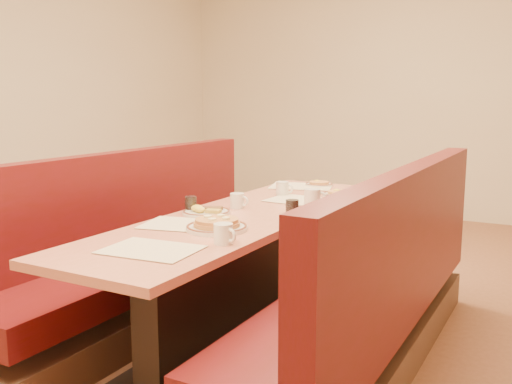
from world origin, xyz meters
The scene contains 18 objects.
ground centered at (0.00, 0.00, 0.00)m, with size 8.00×8.00×0.00m, color #9E6647.
diner_table centered at (0.00, 0.00, 0.37)m, with size 0.70×2.50×0.75m.
booth_left centered at (-0.73, 0.00, 0.36)m, with size 0.55×2.50×1.05m.
booth_right centered at (0.73, 0.00, 0.36)m, with size 0.55×2.50×1.05m.
placemat_near_left centered at (-0.12, -0.41, 0.75)m, with size 0.40×0.30×0.00m, color beige.
placemat_near_right centered at (0.04, -0.87, 0.75)m, with size 0.39×0.29×0.00m, color beige.
placemat_far_left centered at (-0.12, 1.00, 0.75)m, with size 0.43×0.32×0.00m, color beige.
placemat_far_right centered at (0.12, 0.49, 0.75)m, with size 0.41×0.31×0.00m, color beige.
pancake_plate centered at (0.08, -0.43, 0.77)m, with size 0.30×0.30×0.07m.
eggs_plate centered at (-0.18, -0.14, 0.77)m, with size 0.26×0.26×0.05m.
extra_plate_mid centered at (0.26, 0.76, 0.77)m, with size 0.22×0.22×0.04m.
extra_plate_far centered at (-0.03, 1.10, 0.76)m, with size 0.20×0.20×0.04m.
coffee_mug_a centered at (0.25, -0.63, 0.80)m, with size 0.12×0.08×0.09m.
coffee_mug_b centered at (-0.11, 0.09, 0.79)m, with size 0.11×0.08×0.09m.
coffee_mug_c centered at (0.25, 0.36, 0.80)m, with size 0.13×0.10×0.10m.
coffee_mug_d centered at (-0.08, 0.62, 0.80)m, with size 0.12×0.08×0.09m.
soda_tumbler_near centered at (-0.28, -0.13, 0.79)m, with size 0.06×0.06×0.09m.
soda_tumbler_mid centered at (0.27, 0.01, 0.80)m, with size 0.07×0.07×0.10m.
Camera 1 is at (1.54, -2.67, 1.38)m, focal length 40.00 mm.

